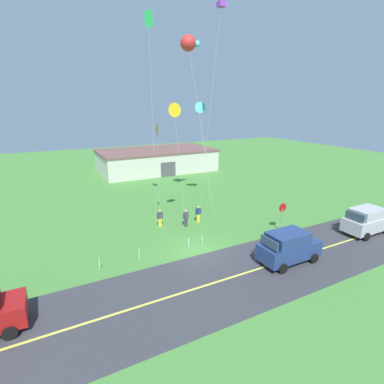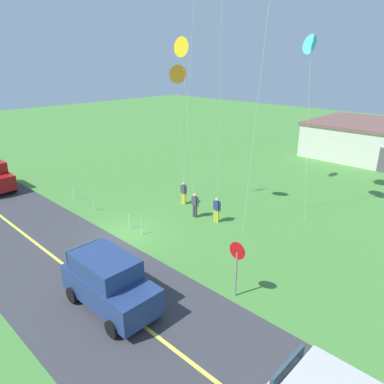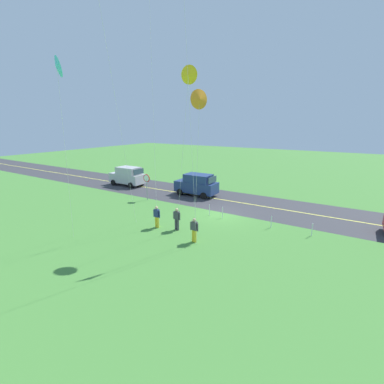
# 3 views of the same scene
# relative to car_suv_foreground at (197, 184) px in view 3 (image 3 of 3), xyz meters

# --- Properties ---
(ground_plane) EXTENTS (120.00, 120.00, 0.10)m
(ground_plane) POSITION_rel_car_suv_foreground_xyz_m (-4.75, 4.16, -1.20)
(ground_plane) COLOR #478438
(asphalt_road) EXTENTS (120.00, 7.00, 0.00)m
(asphalt_road) POSITION_rel_car_suv_foreground_xyz_m (-4.75, 0.16, -1.15)
(asphalt_road) COLOR #38383D
(asphalt_road) RESTS_ON ground
(road_centre_stripe) EXTENTS (120.00, 0.16, 0.00)m
(road_centre_stripe) POSITION_rel_car_suv_foreground_xyz_m (-4.75, 0.16, -1.15)
(road_centre_stripe) COLOR #E5E04C
(road_centre_stripe) RESTS_ON asphalt_road
(car_suv_foreground) EXTENTS (4.40, 2.12, 2.24)m
(car_suv_foreground) POSITION_rel_car_suv_foreground_xyz_m (0.00, 0.00, 0.00)
(car_suv_foreground) COLOR navy
(car_suv_foreground) RESTS_ON ground
(car_parked_east_near) EXTENTS (4.40, 2.12, 2.24)m
(car_parked_east_near) POSITION_rel_car_suv_foreground_xyz_m (9.42, 0.48, 0.00)
(car_parked_east_near) COLOR #B7B7BC
(car_parked_east_near) RESTS_ON ground
(stop_sign) EXTENTS (0.76, 0.08, 2.56)m
(stop_sign) POSITION_rel_car_suv_foreground_xyz_m (3.25, 4.06, 0.65)
(stop_sign) COLOR gray
(stop_sign) RESTS_ON ground
(person_adult_near) EXTENTS (0.58, 0.22, 1.60)m
(person_adult_near) POSITION_rel_car_suv_foreground_xyz_m (-5.63, 9.79, -0.29)
(person_adult_near) COLOR yellow
(person_adult_near) RESTS_ON ground
(person_adult_companion) EXTENTS (0.58, 0.22, 1.60)m
(person_adult_companion) POSITION_rel_car_suv_foreground_xyz_m (-2.09, 9.14, -0.29)
(person_adult_companion) COLOR yellow
(person_adult_companion) RESTS_ON ground
(person_child_watcher) EXTENTS (0.58, 0.22, 1.60)m
(person_child_watcher) POSITION_rel_car_suv_foreground_xyz_m (-3.56, 8.75, -0.29)
(person_child_watcher) COLOR #3F3F47
(person_child_watcher) RESTS_ON ground
(kite_red_low) EXTENTS (0.66, 1.05, 9.16)m
(kite_red_low) POSITION_rel_car_suv_foreground_xyz_m (-5.78, 9.50, 7.43)
(kite_red_low) COLOR silver
(kite_red_low) RESTS_ON ground
(kite_yellow_high) EXTENTS (1.54, 0.31, 10.66)m
(kite_yellow_high) POSITION_rel_car_suv_foreground_xyz_m (-4.54, 8.70, 8.91)
(kite_yellow_high) COLOR silver
(kite_yellow_high) RESTS_ON ground
(kite_orange_near) EXTENTS (1.70, 0.86, 10.79)m
(kite_orange_near) POSITION_rel_car_suv_foreground_xyz_m (0.58, 13.74, 9.04)
(kite_orange_near) COLOR silver
(kite_orange_near) RESTS_ON ground
(fence_post_0) EXTENTS (0.05, 0.05, 0.90)m
(fence_post_0) POSITION_rel_car_suv_foreground_xyz_m (-11.82, 4.86, -0.70)
(fence_post_0) COLOR silver
(fence_post_0) RESTS_ON ground
(fence_post_1) EXTENTS (0.05, 0.05, 0.90)m
(fence_post_1) POSITION_rel_car_suv_foreground_xyz_m (-9.11, 4.86, -0.70)
(fence_post_1) COLOR silver
(fence_post_1) RESTS_ON ground
(fence_post_2) EXTENTS (0.05, 0.05, 0.90)m
(fence_post_2) POSITION_rel_car_suv_foreground_xyz_m (-5.25, 4.86, -0.70)
(fence_post_2) COLOR silver
(fence_post_2) RESTS_ON ground
(fence_post_3) EXTENTS (0.05, 0.05, 0.90)m
(fence_post_3) POSITION_rel_car_suv_foreground_xyz_m (-4.08, 4.86, -0.70)
(fence_post_3) COLOR silver
(fence_post_3) RESTS_ON ground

